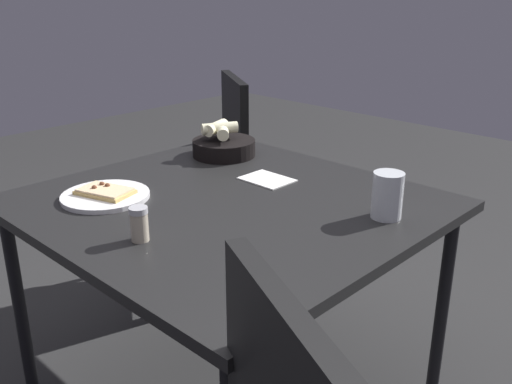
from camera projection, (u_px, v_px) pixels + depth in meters
The scene contains 7 objects.
dining_table at pixel (228, 218), 1.70m from camera, with size 1.10×1.04×0.73m.
pizza_plate at pixel (105, 195), 1.69m from camera, with size 0.26×0.26×0.04m.
bread_basket at pixel (223, 145), 2.09m from camera, with size 0.23×0.23×0.12m.
beer_glass at pixel (387, 198), 1.54m from camera, with size 0.08×0.08×0.13m.
pepper_shaker at pixel (139, 226), 1.41m from camera, with size 0.05×0.05×0.09m.
napkin at pixel (267, 179), 1.84m from camera, with size 0.16×0.12×0.00m.
chair_far at pixel (211, 169), 2.57m from camera, with size 0.61×0.61×0.94m.
Camera 1 is at (1.14, -1.07, 1.34)m, focal length 40.09 mm.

